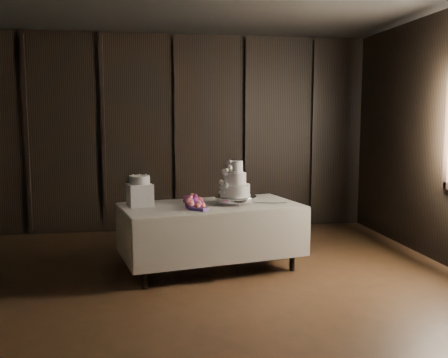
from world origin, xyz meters
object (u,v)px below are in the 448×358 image
(display_table, at_px, (211,234))
(wedding_cake, at_px, (233,182))
(small_cake, at_px, (140,180))
(cake_stand, at_px, (235,200))
(box_pedestal, at_px, (140,195))
(bouquet, at_px, (193,203))

(display_table, relative_size, wedding_cake, 5.35)
(display_table, height_order, small_cake, small_cake)
(cake_stand, bearing_deg, wedding_cake, -150.26)
(display_table, height_order, cake_stand, cake_stand)
(display_table, distance_m, box_pedestal, 0.92)
(cake_stand, xyz_separation_m, bouquet, (-0.52, -0.24, 0.02))
(display_table, bearing_deg, wedding_cake, -10.47)
(display_table, relative_size, box_pedestal, 8.30)
(bouquet, bearing_deg, display_table, 43.34)
(cake_stand, distance_m, box_pedestal, 1.08)
(display_table, xyz_separation_m, cake_stand, (0.29, 0.02, 0.39))
(wedding_cake, relative_size, box_pedestal, 1.55)
(display_table, relative_size, bouquet, 5.39)
(wedding_cake, relative_size, bouquet, 1.01)
(wedding_cake, distance_m, box_pedestal, 1.06)
(cake_stand, xyz_separation_m, box_pedestal, (-1.08, 0.00, 0.08))
(bouquet, xyz_separation_m, box_pedestal, (-0.57, 0.24, 0.06))
(wedding_cake, bearing_deg, bouquet, -179.08)
(bouquet, bearing_deg, box_pedestal, 157.01)
(display_table, relative_size, cake_stand, 4.46)
(cake_stand, relative_size, bouquet, 1.21)
(small_cake, bearing_deg, bouquet, -22.99)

